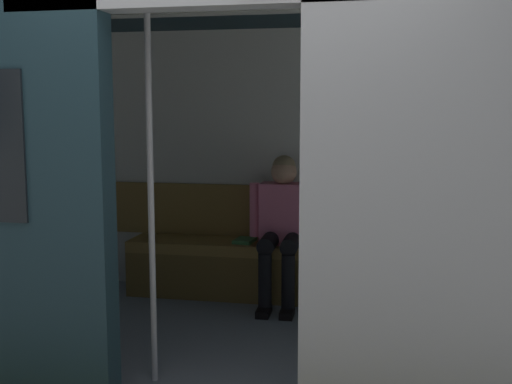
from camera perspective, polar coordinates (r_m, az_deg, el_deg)
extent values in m
cube|color=silver|center=(2.94, 13.40, -1.62)|extent=(0.96, 0.12, 2.24)
cube|color=black|center=(2.90, 13.57, 3.59)|extent=(0.53, 0.02, 0.55)
cube|color=slate|center=(4.51, -0.27, -12.87)|extent=(6.08, 2.44, 0.01)
cube|color=silver|center=(5.45, 2.29, 2.70)|extent=(6.08, 0.10, 2.24)
cube|color=olive|center=(5.44, 2.17, -1.78)|extent=(3.52, 0.06, 0.45)
cube|color=white|center=(4.28, -0.29, 16.01)|extent=(4.48, 0.16, 0.03)
cube|color=olive|center=(5.28, 1.77, -5.05)|extent=(2.48, 0.44, 0.09)
cube|color=brown|center=(5.15, 1.39, -8.09)|extent=(2.48, 0.04, 0.38)
cube|color=pink|center=(5.19, 2.50, -1.95)|extent=(0.38, 0.23, 0.50)
sphere|color=tan|center=(5.15, 2.52, 1.84)|extent=(0.21, 0.21, 0.21)
sphere|color=#997F59|center=(5.15, 2.54, 2.25)|extent=(0.19, 0.19, 0.19)
cylinder|color=pink|center=(5.13, 5.06, -1.74)|extent=(0.08, 0.08, 0.44)
cylinder|color=pink|center=(5.19, -0.11, -1.61)|extent=(0.08, 0.08, 0.44)
cylinder|color=black|center=(5.02, 3.21, -4.60)|extent=(0.15, 0.40, 0.14)
cylinder|color=black|center=(5.05, 1.17, -4.53)|extent=(0.15, 0.40, 0.14)
cylinder|color=black|center=(4.90, 2.91, -8.13)|extent=(0.10, 0.10, 0.43)
cylinder|color=black|center=(4.92, 0.81, -8.04)|extent=(0.10, 0.10, 0.43)
cube|color=black|center=(4.91, 2.82, -10.83)|extent=(0.11, 0.22, 0.06)
cube|color=black|center=(4.94, 0.71, -10.72)|extent=(0.11, 0.22, 0.06)
cube|color=brown|center=(5.21, 7.84, -3.83)|extent=(0.26, 0.14, 0.17)
cube|color=#472718|center=(5.14, 7.79, -4.09)|extent=(0.02, 0.01, 0.14)
cube|color=#33723F|center=(5.28, -1.02, -4.38)|extent=(0.17, 0.23, 0.03)
cylinder|color=silver|center=(3.60, -9.44, -0.03)|extent=(0.04, 0.04, 2.22)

